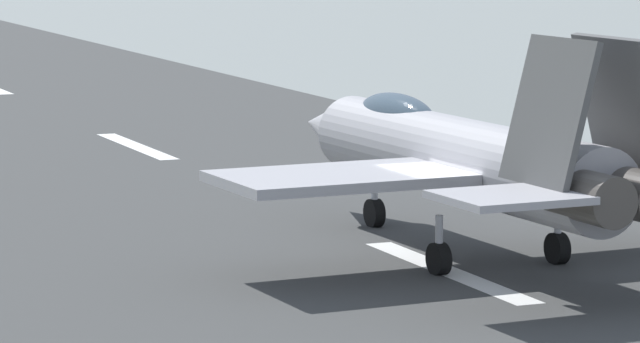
{
  "coord_description": "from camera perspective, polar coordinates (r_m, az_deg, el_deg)",
  "views": [
    {
      "loc": [
        -37.96,
        18.72,
        8.23
      ],
      "look_at": [
        2.06,
        2.32,
        2.2
      ],
      "focal_mm": 103.61,
      "sensor_mm": 36.0,
      "label": 1
    }
  ],
  "objects": [
    {
      "name": "ground_plane",
      "position": [
        43.12,
        3.9,
        -3.09
      ],
      "size": [
        400.0,
        400.0,
        0.0
      ],
      "primitive_type": "plane",
      "color": "gray"
    },
    {
      "name": "runway_strip",
      "position": [
        43.11,
        3.91,
        -3.08
      ],
      "size": [
        240.0,
        26.0,
        0.02
      ],
      "color": "#3C3D3D",
      "rests_on": "ground"
    },
    {
      "name": "fighter_jet",
      "position": [
        44.61,
        4.37,
        0.49
      ],
      "size": [
        16.63,
        13.18,
        5.66
      ],
      "color": "#A2A1A6",
      "rests_on": "ground"
    },
    {
      "name": "marker_cone_far",
      "position": [
        74.31,
        2.41,
        1.78
      ],
      "size": [
        0.44,
        0.44,
        0.55
      ],
      "primitive_type": "cone",
      "color": "orange",
      "rests_on": "ground"
    }
  ]
}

